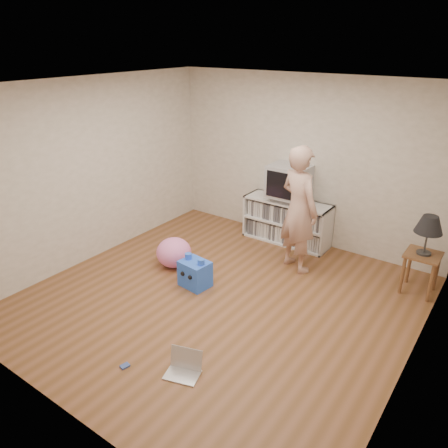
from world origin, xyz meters
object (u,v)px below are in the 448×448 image
(dvd_deck, at_px, (288,199))
(plush_blue, at_px, (195,273))
(laptop, at_px, (184,367))
(crt_tv, at_px, (289,181))
(table_lamp, at_px, (429,225))
(media_unit, at_px, (287,221))
(person, at_px, (299,210))
(side_table, at_px, (422,263))
(plush_pink, at_px, (174,252))

(dvd_deck, xyz_separation_m, plush_blue, (-0.33, -1.94, -0.55))
(laptop, distance_m, plush_blue, 1.64)
(dvd_deck, xyz_separation_m, crt_tv, (0.00, -0.00, 0.29))
(table_lamp, relative_size, laptop, 1.30)
(dvd_deck, height_order, laptop, dvd_deck)
(plush_blue, bearing_deg, media_unit, 87.29)
(dvd_deck, height_order, table_lamp, table_lamp)
(crt_tv, bearing_deg, person, -53.56)
(media_unit, bearing_deg, table_lamp, -10.33)
(media_unit, bearing_deg, plush_blue, -99.70)
(side_table, distance_m, person, 1.70)
(dvd_deck, relative_size, plush_pink, 0.90)
(plush_pink, bearing_deg, side_table, 23.30)
(crt_tv, bearing_deg, plush_blue, -99.79)
(media_unit, xyz_separation_m, table_lamp, (2.12, -0.39, 0.59))
(crt_tv, distance_m, plush_pink, 2.08)
(media_unit, relative_size, dvd_deck, 3.11)
(laptop, bearing_deg, media_unit, 83.21)
(crt_tv, relative_size, laptop, 1.51)
(plush_blue, bearing_deg, person, 62.19)
(plush_pink, bearing_deg, person, 33.87)
(media_unit, height_order, side_table, media_unit)
(dvd_deck, distance_m, plush_blue, 2.04)
(side_table, height_order, table_lamp, table_lamp)
(plush_pink, bearing_deg, table_lamp, 23.30)
(laptop, xyz_separation_m, plush_pink, (-1.54, 1.60, 0.15))
(table_lamp, distance_m, plush_pink, 3.39)
(crt_tv, bearing_deg, media_unit, 90.00)
(plush_blue, relative_size, plush_pink, 0.87)
(crt_tv, bearing_deg, plush_pink, -118.97)
(crt_tv, distance_m, laptop, 3.47)
(media_unit, relative_size, plush_pink, 2.79)
(media_unit, relative_size, side_table, 2.55)
(person, bearing_deg, laptop, 114.32)
(dvd_deck, bearing_deg, person, -53.69)
(dvd_deck, relative_size, plush_blue, 1.03)
(person, bearing_deg, plush_pink, 56.25)
(media_unit, height_order, laptop, media_unit)
(crt_tv, height_order, table_lamp, crt_tv)
(side_table, relative_size, plush_pink, 1.09)
(table_lamp, xyz_separation_m, laptop, (-1.51, -2.91, -0.88))
(table_lamp, distance_m, plush_blue, 3.00)
(table_lamp, relative_size, person, 0.29)
(plush_pink, bearing_deg, crt_tv, 61.03)
(side_table, distance_m, table_lamp, 0.53)
(table_lamp, xyz_separation_m, plush_pink, (-3.04, -1.31, -0.73))
(media_unit, xyz_separation_m, person, (0.52, -0.72, 0.54))
(dvd_deck, xyz_separation_m, laptop, (0.61, -3.28, -0.67))
(dvd_deck, height_order, plush_pink, dvd_deck)
(side_table, distance_m, laptop, 3.30)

